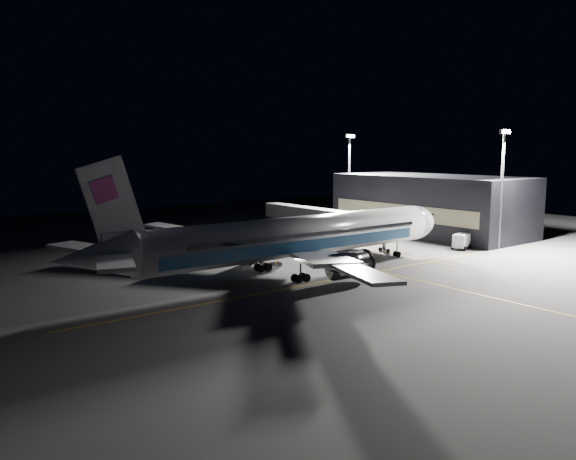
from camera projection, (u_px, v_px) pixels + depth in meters
The scene contains 14 objects.
ground at pixel (298, 273), 78.85m from camera, with size 200.00×200.00×0.00m, color #4C4C4F.
guide_line_main at pixel (350, 265), 84.86m from camera, with size 0.25×80.00×0.01m, color gold.
guide_line_cross at pixel (326, 281), 74.13m from camera, with size 70.00×0.25×0.01m, color gold.
guide_line_side at pixel (360, 247), 99.94m from camera, with size 0.25×40.00×0.01m, color gold.
airliner at pixel (292, 238), 77.47m from camera, with size 61.48×54.22×16.64m.
terminal at pixel (430, 204), 116.65m from camera, with size 18.12×40.00×12.00m.
jet_bridge at pixel (330, 218), 105.63m from camera, with size 3.60×34.40×6.30m.
floodlight_mast_north at pixel (349, 172), 126.30m from camera, with size 2.40×0.68×20.70m.
floodlight_mast_south at pixel (502, 178), 96.41m from camera, with size 2.40×0.67×20.70m.
service_truck at pixel (462, 241), 98.43m from camera, with size 5.60×3.59×2.67m.
baggage_tug at pixel (253, 258), 85.65m from camera, with size 2.35×1.89×1.71m.
safety_cone_a at pixel (269, 269), 80.64m from camera, with size 0.34×0.34×0.52m, color #E85709.
safety_cone_b at pixel (277, 262), 85.08m from camera, with size 0.46×0.46×0.69m, color #E85709.
safety_cone_c at pixel (251, 259), 87.95m from camera, with size 0.34×0.34×0.51m, color #E85709.
Camera 1 is at (-48.00, -60.48, 17.19)m, focal length 35.00 mm.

